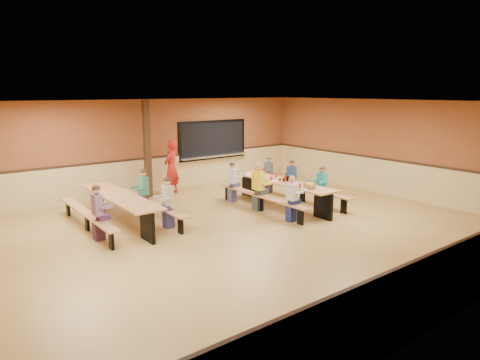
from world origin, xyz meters
TOP-DOWN VIEW (x-y plane):
  - ground at (0.00, 0.00)m, footprint 12.00×12.00m
  - room_envelope at (0.00, 0.00)m, footprint 12.04×10.04m
  - kitchen_pass_through at (2.60, 4.96)m, footprint 2.78×0.28m
  - structural_post at (-0.20, 4.40)m, footprint 0.18×0.18m
  - cafeteria_table_main at (2.36, 1.06)m, footprint 1.91×3.70m
  - cafeteria_table_second at (-2.00, 2.25)m, footprint 1.91×3.70m
  - seated_child_white_left at (1.54, -0.16)m, footprint 0.35×0.28m
  - seated_adult_yellow at (1.54, 1.16)m, footprint 0.42×0.34m
  - seated_child_grey_left at (1.54, 2.37)m, footprint 0.35×0.29m
  - seated_child_teal_right at (3.19, 0.32)m, footprint 0.35×0.28m
  - seated_child_navy_right at (3.19, 1.55)m, footprint 0.36×0.29m
  - seated_child_char_right at (3.19, 2.61)m, footprint 0.34×0.28m
  - seated_child_purple_sec at (-2.82, 1.44)m, footprint 0.38×0.31m
  - seated_child_green_sec at (-1.17, 2.63)m, footprint 0.38×0.31m
  - seated_child_tan_sec at (-1.17, 1.29)m, footprint 0.38×0.31m
  - standing_woman at (0.56, 4.31)m, footprint 0.76×0.70m
  - punch_pitcher at (2.41, 2.04)m, footprint 0.16×0.16m
  - chip_bowl at (2.28, -0.07)m, footprint 0.32×0.32m
  - napkin_dispenser at (2.50, 1.02)m, footprint 0.10×0.14m
  - condiment_mustard at (2.26, 0.98)m, footprint 0.06×0.06m
  - condiment_ketchup at (2.35, 0.93)m, footprint 0.06×0.06m
  - table_paddle at (2.42, 1.11)m, footprint 0.16×0.16m
  - place_settings at (2.36, 1.06)m, footprint 0.65×3.30m

SIDE VIEW (x-z plane):
  - ground at x=0.00m, z-range 0.00..0.00m
  - cafeteria_table_main at x=2.36m, z-range 0.16..0.90m
  - cafeteria_table_second at x=-2.00m, z-range 0.16..0.90m
  - seated_child_char_right at x=3.19m, z-range 0.00..1.16m
  - seated_child_white_left at x=1.54m, z-range 0.00..1.16m
  - seated_child_teal_right at x=3.19m, z-range 0.00..1.17m
  - seated_child_grey_left at x=1.54m, z-range 0.00..1.17m
  - seated_child_navy_right at x=3.19m, z-range 0.00..1.19m
  - seated_child_green_sec at x=-1.17m, z-range 0.00..1.23m
  - seated_child_purple_sec at x=-2.82m, z-range 0.00..1.23m
  - seated_child_tan_sec at x=-1.17m, z-range 0.00..1.24m
  - seated_adult_yellow at x=1.54m, z-range 0.00..1.32m
  - room_envelope at x=0.00m, z-range -0.82..2.20m
  - place_settings at x=2.36m, z-range 0.74..0.85m
  - napkin_dispenser at x=2.50m, z-range 0.74..0.87m
  - chip_bowl at x=2.28m, z-range 0.74..0.89m
  - condiment_mustard at x=2.26m, z-range 0.74..0.91m
  - condiment_ketchup at x=2.35m, z-range 0.74..0.91m
  - punch_pitcher at x=2.41m, z-range 0.74..0.96m
  - standing_woman at x=0.56m, z-range 0.00..1.75m
  - table_paddle at x=2.42m, z-range 0.60..1.16m
  - kitchen_pass_through at x=2.60m, z-range 0.80..2.18m
  - structural_post at x=-0.20m, z-range 0.00..3.00m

